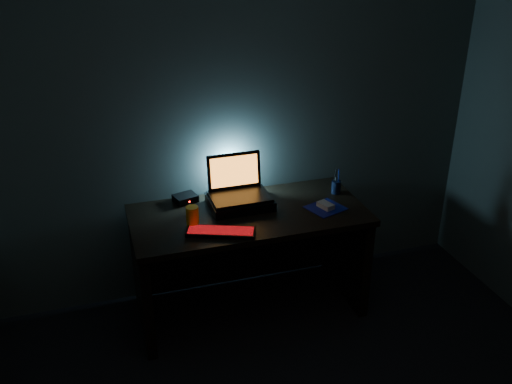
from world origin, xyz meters
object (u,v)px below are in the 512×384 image
Objects in this scene: pen_cup at (336,187)px; router at (185,198)px; juice_glass at (192,217)px; laptop at (238,186)px; keyboard at (221,232)px; mouse at (326,205)px.

pen_cup is 1.02m from router.
router is at bearing 86.67° from juice_glass.
pen_cup is 0.52× the size of router.
juice_glass reaches higher than router.
laptop is 2.24× the size of router.
laptop reaches higher than keyboard.
pen_cup reaches higher than router.
laptop is 0.90× the size of keyboard.
mouse is at bearing -1.06° from juice_glass.
laptop is 3.57× the size of mouse.
router reaches higher than keyboard.
pen_cup reaches higher than mouse.
pen_cup is at bearing -25.64° from router.
juice_glass is (-0.87, 0.02, 0.05)m from mouse.
mouse is 1.20× the size of pen_cup.
laptop is at bearing 81.89° from keyboard.
mouse is at bearing -25.81° from laptop.
juice_glass is 0.77× the size of router.
keyboard is at bearing -44.50° from juice_glass.
keyboard is at bearing -91.94° from router.
laptop is at bearing 33.29° from juice_glass.
keyboard is at bearing -160.64° from pen_cup.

